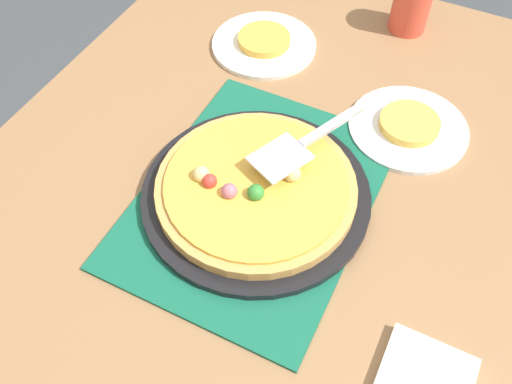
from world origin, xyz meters
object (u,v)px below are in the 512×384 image
Objects in this scene: pizza_pan at (256,195)px; cup_far at (412,4)px; plate_near_left at (264,44)px; pizza_server at (302,144)px; pizza at (256,187)px; napkin_stack at (424,382)px; served_slice_left at (264,39)px; plate_far_right at (408,128)px; served_slice_right at (410,123)px.

cup_far is at bearing -8.68° from pizza_pan.
pizza_server reaches higher than plate_near_left.
napkin_stack is (-0.18, -0.34, -0.03)m from pizza.
pizza_pan is 0.40m from served_slice_left.
napkin_stack is (-0.44, -0.16, 0.00)m from plate_far_right.
pizza_pan is 0.40m from plate_near_left.
served_slice_left is at bearing 73.50° from plate_far_right.
pizza_pan reaches higher than napkin_stack.
pizza is 2.75× the size of cup_far.
pizza_pan is 0.02m from pizza.
pizza is 2.75× the size of napkin_stack.
served_slice_right reaches higher than plate_near_left.
pizza_server is 1.89× the size of napkin_stack.
pizza is 1.50× the size of plate_far_right.
plate_near_left is at bearing 36.09° from pizza_server.
plate_far_right is at bearing 19.42° from napkin_stack.
plate_near_left is (0.37, 0.16, -0.03)m from pizza.
plate_far_right is at bearing -34.04° from pizza_pan.
pizza is 3.00× the size of served_slice_right.
pizza_pan reaches higher than plate_near_left.
plate_near_left is at bearing 42.53° from napkin_stack.
pizza_pan is at bearing -156.07° from served_slice_left.
pizza_server is at bearing -24.83° from pizza.
served_slice_left is at bearing 128.03° from cup_far.
pizza_pan is 1.73× the size of plate_far_right.
napkin_stack reaches higher than plate_near_left.
served_slice_left is 0.35m from pizza_server.
plate_near_left is 0.36m from served_slice_right.
pizza_pan is 1.67× the size of pizza_server.
cup_far is 0.53× the size of pizza_server.
cup_far reaches higher than served_slice_right.
pizza_server is at bearing -24.59° from pizza_pan.
served_slice_right is 0.32m from cup_far.
plate_near_left and plate_far_right have the same top height.
pizza is 0.32m from served_slice_right.
napkin_stack is (-0.18, -0.34, -0.01)m from pizza_pan.
pizza_pan is at bearing -59.58° from pizza.
pizza_server reaches higher than napkin_stack.
served_slice_right is at bearing 19.42° from napkin_stack.
plate_far_right is at bearing -162.44° from cup_far.
pizza is at bearing 62.42° from napkin_stack.
pizza reaches higher than napkin_stack.
pizza is at bearing -156.17° from plate_near_left.
served_slice_right reaches higher than napkin_stack.
served_slice_right reaches higher than pizza_pan.
pizza reaches higher than plate_far_right.
served_slice_right is 0.23m from pizza_server.
pizza_server is (0.09, -0.04, 0.06)m from pizza_pan.
pizza is 0.33m from plate_far_right.
napkin_stack is at bearing -161.32° from cup_far.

